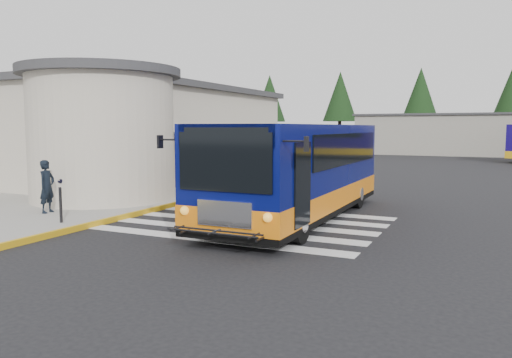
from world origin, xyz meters
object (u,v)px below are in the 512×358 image
at_px(bollard, 61,205).
at_px(pedestrian_b, 65,182).
at_px(transit_bus, 298,174).
at_px(pedestrian_a, 47,186).

bearing_deg(bollard, pedestrian_b, 133.13).
bearing_deg(pedestrian_b, transit_bus, 88.24).
bearing_deg(transit_bus, bollard, -143.01).
height_order(transit_bus, pedestrian_b, transit_bus).
relative_size(transit_bus, bollard, 10.29).
height_order(pedestrian_a, pedestrian_b, pedestrian_b).
relative_size(pedestrian_a, pedestrian_b, 0.96).
xyz_separation_m(transit_bus, bollard, (-5.51, -4.18, -0.73)).
distance_m(pedestrian_a, bollard, 1.96).
distance_m(pedestrian_b, bollard, 2.71).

